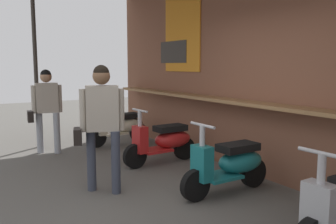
{
  "coord_description": "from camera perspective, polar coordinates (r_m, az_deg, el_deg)",
  "views": [
    {
      "loc": [
        3.49,
        -2.02,
        1.68
      ],
      "look_at": [
        -1.75,
        1.22,
        0.87
      ],
      "focal_mm": 38.0,
      "sensor_mm": 36.0,
      "label": 1
    }
  ],
  "objects": [
    {
      "name": "market_stall_facade",
      "position": [
        5.2,
        16.2,
        10.32
      ],
      "size": [
        9.6,
        2.75,
        3.48
      ],
      "color": "brown",
      "rests_on": "ground_plane"
    },
    {
      "name": "scooter_red",
      "position": [
        6.13,
        -0.54,
        -4.65
      ],
      "size": [
        0.46,
        1.4,
        0.97
      ],
      "rotation": [
        0.0,
        0.0,
        -1.54
      ],
      "color": "red",
      "rests_on": "ground_plane"
    },
    {
      "name": "ground_plane",
      "position": [
        4.37,
        -1.59,
        -15.1
      ],
      "size": [
        26.89,
        26.89,
        0.0
      ],
      "primitive_type": "plane",
      "color": "#56544F"
    },
    {
      "name": "shopper_passing",
      "position": [
        4.7,
        -10.68,
        -0.59
      ],
      "size": [
        0.42,
        0.67,
        1.68
      ],
      "rotation": [
        0.0,
        0.0,
        -0.33
      ],
      "color": "#383D4C",
      "rests_on": "ground_plane"
    },
    {
      "name": "scooter_cream",
      "position": [
        7.68,
        -7.45,
        -2.22
      ],
      "size": [
        0.49,
        1.4,
        0.97
      ],
      "rotation": [
        0.0,
        0.0,
        -1.5
      ],
      "color": "beige",
      "rests_on": "ground_plane"
    },
    {
      "name": "scooter_teal",
      "position": [
        4.81,
        10.06,
        -8.19
      ],
      "size": [
        0.46,
        1.4,
        0.97
      ],
      "rotation": [
        0.0,
        0.0,
        -1.57
      ],
      "color": "#197075",
      "rests_on": "ground_plane"
    },
    {
      "name": "shopper_with_handbag",
      "position": [
        7.11,
        -18.96,
        1.33
      ],
      "size": [
        0.32,
        0.65,
        1.6
      ],
      "rotation": [
        0.0,
        0.0,
        -0.12
      ],
      "color": "#999EA8",
      "rests_on": "ground_plane"
    }
  ]
}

